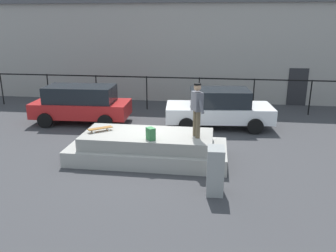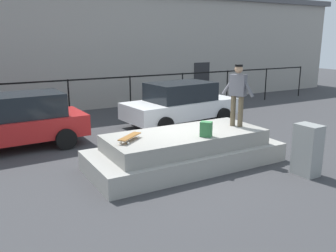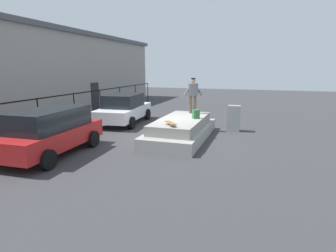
{
  "view_description": "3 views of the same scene",
  "coord_description": "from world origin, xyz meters",
  "px_view_note": "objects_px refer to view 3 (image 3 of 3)",
  "views": [
    {
      "loc": [
        2.13,
        -10.88,
        4.41
      ],
      "look_at": [
        0.49,
        0.93,
        0.75
      ],
      "focal_mm": 36.88,
      "sensor_mm": 36.0,
      "label": 1
    },
    {
      "loc": [
        -4.83,
        -8.0,
        3.29
      ],
      "look_at": [
        0.15,
        0.76,
        0.79
      ],
      "focal_mm": 38.03,
      "sensor_mm": 36.0,
      "label": 2
    },
    {
      "loc": [
        -11.49,
        -3.64,
        3.08
      ],
      "look_at": [
        -0.29,
        0.09,
        0.58
      ],
      "focal_mm": 29.48,
      "sensor_mm": 36.0,
      "label": 3
    }
  ],
  "objects_px": {
    "car_white_sedan_mid": "(124,108)",
    "car_red_hatchback_near": "(50,131)",
    "skateboarder": "(193,93)",
    "utility_box": "(234,118)",
    "backpack": "(196,114)",
    "skateboard": "(170,123)"
  },
  "relations": [
    {
      "from": "skateboard",
      "to": "backpack",
      "type": "xyz_separation_m",
      "value": [
        1.81,
        -0.59,
        0.09
      ]
    },
    {
      "from": "car_white_sedan_mid",
      "to": "car_red_hatchback_near",
      "type": "bearing_deg",
      "value": -177.87
    },
    {
      "from": "skateboarder",
      "to": "backpack",
      "type": "xyz_separation_m",
      "value": [
        -1.37,
        -0.47,
        -0.8
      ]
    },
    {
      "from": "car_red_hatchback_near",
      "to": "backpack",
      "type": "bearing_deg",
      "value": -47.83
    },
    {
      "from": "car_red_hatchback_near",
      "to": "utility_box",
      "type": "xyz_separation_m",
      "value": [
        5.96,
        -5.85,
        -0.25
      ]
    },
    {
      "from": "skateboarder",
      "to": "car_white_sedan_mid",
      "type": "distance_m",
      "value": 4.33
    },
    {
      "from": "skateboarder",
      "to": "car_red_hatchback_near",
      "type": "bearing_deg",
      "value": 143.76
    },
    {
      "from": "skateboarder",
      "to": "car_white_sedan_mid",
      "type": "height_order",
      "value": "skateboarder"
    },
    {
      "from": "skateboard",
      "to": "utility_box",
      "type": "distance_m",
      "value": 4.33
    },
    {
      "from": "car_white_sedan_mid",
      "to": "utility_box",
      "type": "relative_size",
      "value": 3.64
    },
    {
      "from": "backpack",
      "to": "car_white_sedan_mid",
      "type": "height_order",
      "value": "car_white_sedan_mid"
    },
    {
      "from": "backpack",
      "to": "utility_box",
      "type": "bearing_deg",
      "value": 13.71
    },
    {
      "from": "utility_box",
      "to": "backpack",
      "type": "bearing_deg",
      "value": 141.63
    },
    {
      "from": "backpack",
      "to": "utility_box",
      "type": "distance_m",
      "value": 2.51
    },
    {
      "from": "skateboarder",
      "to": "car_red_hatchback_near",
      "type": "xyz_separation_m",
      "value": [
        -5.34,
        3.91,
        -1.0
      ]
    },
    {
      "from": "skateboarder",
      "to": "utility_box",
      "type": "bearing_deg",
      "value": -72.19
    },
    {
      "from": "skateboarder",
      "to": "backpack",
      "type": "height_order",
      "value": "skateboarder"
    },
    {
      "from": "skateboard",
      "to": "car_white_sedan_mid",
      "type": "relative_size",
      "value": 0.16
    },
    {
      "from": "skateboard",
      "to": "backpack",
      "type": "height_order",
      "value": "backpack"
    },
    {
      "from": "backpack",
      "to": "car_white_sedan_mid",
      "type": "bearing_deg",
      "value": 115.62
    },
    {
      "from": "skateboard",
      "to": "car_red_hatchback_near",
      "type": "xyz_separation_m",
      "value": [
        -2.16,
        3.79,
        -0.11
      ]
    },
    {
      "from": "skateboarder",
      "to": "utility_box",
      "type": "height_order",
      "value": "skateboarder"
    }
  ]
}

